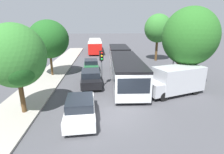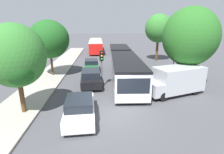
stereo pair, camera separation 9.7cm
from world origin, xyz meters
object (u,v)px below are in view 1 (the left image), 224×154
object	(u,v)px
city_bus_rear	(95,45)
tree_right_mid	(159,29)
traffic_light	(101,61)
tree_left_near	(16,58)
white_van	(176,80)
articulated_bus	(122,62)
tree_left_mid	(49,39)
queued_car_black	(91,78)
queued_car_white	(80,108)
direction_sign_post	(174,53)
no_entry_sign	(178,67)
queued_car_green	(91,65)
tree_right_near	(190,37)

from	to	relation	value
city_bus_rear	tree_right_mid	distance (m)	14.76
traffic_light	tree_left_near	distance (m)	7.24
tree_left_near	white_van	bearing A→B (deg)	14.20
articulated_bus	city_bus_rear	xyz separation A→B (m)	(-3.69, 17.61, -0.07)
tree_left_mid	queued_car_black	bearing A→B (deg)	-37.01
queued_car_white	queued_car_black	distance (m)	6.28
direction_sign_post	tree_right_mid	bearing A→B (deg)	-97.88
white_van	traffic_light	xyz separation A→B (m)	(-6.18, 2.12, 1.26)
no_entry_sign	traffic_light	bearing A→B (deg)	-91.90
city_bus_rear	queued_car_white	world-z (taller)	city_bus_rear
queued_car_black	tree_left_mid	xyz separation A→B (m)	(-4.57, 3.44, 3.35)
city_bus_rear	tree_left_near	bearing A→B (deg)	170.11
articulated_bus	queued_car_white	bearing A→B (deg)	-19.19
queued_car_green	no_entry_sign	distance (m)	10.66
queued_car_white	traffic_light	distance (m)	6.22
tree_left_mid	tree_right_mid	bearing A→B (deg)	28.31
traffic_light	tree_right_mid	bearing A→B (deg)	125.22
queued_car_white	direction_sign_post	distance (m)	13.16
queued_car_black	white_van	bearing A→B (deg)	-113.70
articulated_bus	white_van	bearing A→B (deg)	32.06
white_van	no_entry_sign	world-z (taller)	no_entry_sign
queued_car_black	white_van	xyz separation A→B (m)	(7.22, -2.59, 0.48)
direction_sign_post	city_bus_rear	bearing A→B (deg)	-65.76
tree_left_near	city_bus_rear	bearing A→B (deg)	81.83
city_bus_rear	queued_car_black	distance (m)	21.38
queued_car_black	queued_car_green	size ratio (longest dim) A/B	1.07
articulated_bus	queued_car_green	world-z (taller)	articulated_bus
queued_car_white	queued_car_black	bearing A→B (deg)	-6.88
queued_car_green	no_entry_sign	bearing A→B (deg)	-130.93
queued_car_green	direction_sign_post	bearing A→B (deg)	-111.41
traffic_light	no_entry_sign	xyz separation A→B (m)	(7.14, -0.24, -0.62)
direction_sign_post	tree_right_near	size ratio (longest dim) A/B	0.50
queued_car_black	tree_right_mid	world-z (taller)	tree_right_mid
articulated_bus	queued_car_green	size ratio (longest dim) A/B	4.20
tree_left_mid	articulated_bus	bearing A→B (deg)	2.27
queued_car_green	tree_left_mid	bearing A→B (deg)	113.40
queued_car_black	tree_right_near	size ratio (longest dim) A/B	0.62
tree_right_near	queued_car_black	bearing A→B (deg)	175.69
queued_car_green	tree_right_near	size ratio (longest dim) A/B	0.58
queued_car_green	direction_sign_post	distance (m)	10.02
queued_car_white	direction_sign_post	world-z (taller)	direction_sign_post
tree_left_mid	city_bus_rear	bearing A→B (deg)	76.35
tree_left_near	tree_right_near	xyz separation A→B (m)	(12.99, 4.77, 0.84)
tree_right_near	articulated_bus	bearing A→B (deg)	140.90
queued_car_black	traffic_light	size ratio (longest dim) A/B	1.30
tree_left_mid	tree_right_mid	size ratio (longest dim) A/B	0.85
articulated_bus	tree_left_mid	bearing A→B (deg)	-86.19
city_bus_rear	tree_left_mid	world-z (taller)	tree_left_mid
tree_left_near	queued_car_white	bearing A→B (deg)	-12.50
queued_car_white	white_van	world-z (taller)	white_van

